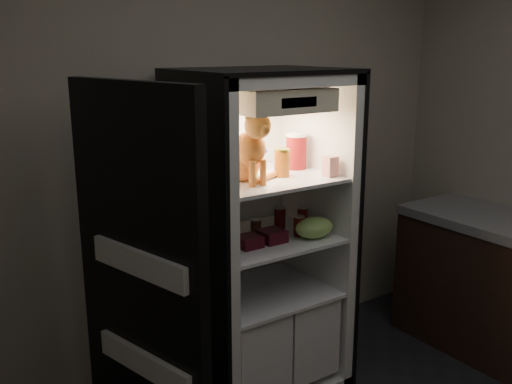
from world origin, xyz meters
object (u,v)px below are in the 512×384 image
pepper_jar (296,151)px  soda_can_b (303,217)px  mayo_tub (260,159)px  cream_carton (330,166)px  soda_can_c (299,226)px  soda_can_a (280,218)px  parmesan_shaker (252,160)px  condiment_jar (256,226)px  refrigerator (258,258)px  berry_box_left (249,241)px  tabby_cat (245,153)px  grape_bag (314,227)px  berry_box_right (272,236)px  salsa_jar (282,163)px

pepper_jar → soda_can_b: pepper_jar is taller
mayo_tub → cream_carton: 0.43m
soda_can_c → soda_can_b: bearing=44.8°
soda_can_c → soda_can_a: bearing=91.2°
parmesan_shaker → pepper_jar: (0.33, 0.03, 0.01)m
mayo_tub → condiment_jar: size_ratio=1.36×
refrigerator → berry_box_left: 0.29m
soda_can_b → berry_box_left: bearing=-164.9°
refrigerator → cream_carton: (0.30, -0.26, 0.55)m
tabby_cat → berry_box_left: tabby_cat is taller
soda_can_c → berry_box_left: 0.34m
pepper_jar → tabby_cat: bearing=-165.6°
refrigerator → grape_bag: (0.23, -0.23, 0.21)m
soda_can_a → grape_bag: soda_can_a is taller
cream_carton → berry_box_right: (-0.31, 0.11, -0.37)m
parmesan_shaker → berry_box_right: 0.43m
parmesan_shaker → refrigerator: bearing=26.8°
salsa_jar → soda_can_a: salsa_jar is taller
condiment_jar → berry_box_right: bearing=-93.0°
refrigerator → soda_can_a: (0.17, 0.01, 0.21)m
condiment_jar → salsa_jar: bearing=-56.9°
soda_can_c → berry_box_right: size_ratio=0.88×
condiment_jar → berry_box_right: condiment_jar is taller
pepper_jar → parmesan_shaker: bearing=-174.4°
soda_can_a → soda_can_c: size_ratio=1.08×
tabby_cat → pepper_jar: size_ratio=2.00×
cream_carton → tabby_cat: bearing=160.8°
soda_can_c → condiment_jar: bearing=134.4°
mayo_tub → soda_can_a: mayo_tub is taller
salsa_jar → condiment_jar: 0.41m
refrigerator → salsa_jar: 0.59m
pepper_jar → condiment_jar: size_ratio=2.40×
salsa_jar → soda_can_c: size_ratio=1.33×
refrigerator → condiment_jar: (-0.00, 0.01, 0.19)m
parmesan_shaker → soda_can_c: parmesan_shaker is taller
refrigerator → tabby_cat: bearing=-144.8°
soda_can_b → berry_box_right: (-0.32, -0.13, -0.02)m
parmesan_shaker → soda_can_a: parmesan_shaker is taller
parmesan_shaker → pepper_jar: size_ratio=0.89×
parmesan_shaker → soda_can_b: bearing=0.0°
refrigerator → mayo_tub: refrigerator is taller
condiment_jar → grape_bag: 0.34m
cream_carton → soda_can_b: cream_carton is taller
salsa_jar → berry_box_right: 0.41m
soda_can_b → condiment_jar: size_ratio=1.32×
grape_bag → parmesan_shaker: bearing=144.5°
soda_can_c → berry_box_left: size_ratio=0.95×
salsa_jar → cream_carton: (0.22, -0.15, -0.02)m
grape_bag → berry_box_left: 0.40m
parmesan_shaker → soda_can_b: size_ratio=1.63×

